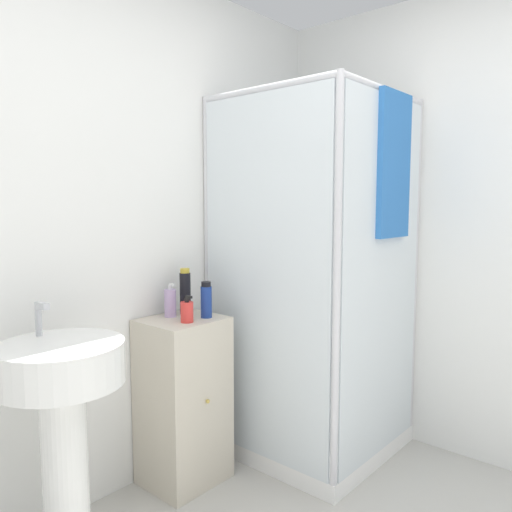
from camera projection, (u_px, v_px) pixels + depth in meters
name	position (u px, v px, depth m)	size (l,w,h in m)	color
wall_back	(59.00, 235.00, 2.13)	(6.40, 0.06, 2.50)	white
shower_enclosure	(318.00, 356.00, 2.74)	(0.86, 0.89, 1.95)	white
vanity_cabinet	(183.00, 400.00, 2.47)	(0.38, 0.35, 0.83)	beige
sink	(63.00, 411.00, 1.81)	(0.45, 0.45, 1.02)	white
soap_dispenser	(187.00, 312.00, 2.35)	(0.06, 0.06, 0.13)	red
shampoo_bottle_tall_black	(185.00, 292.00, 2.52)	(0.05, 0.05, 0.23)	black
shampoo_bottle_blue	(206.00, 300.00, 2.44)	(0.05, 0.05, 0.18)	navy
lotion_bottle_white	(170.00, 303.00, 2.46)	(0.06, 0.06, 0.17)	#B299C6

